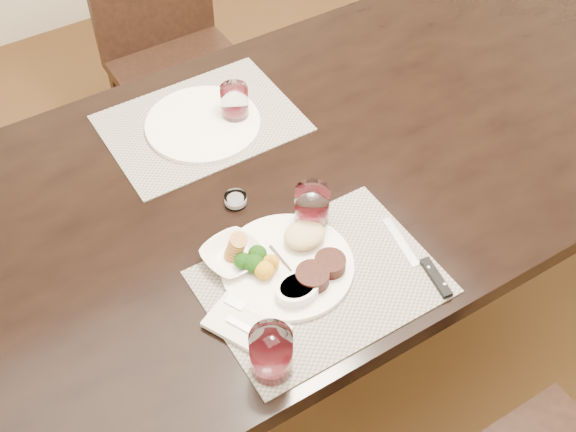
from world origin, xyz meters
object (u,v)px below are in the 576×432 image
chair_far (170,44)px  dinner_plate (293,261)px  wine_glass_near (312,209)px  far_plate (203,124)px  steak_knife (427,269)px  cracker_bowl (233,255)px

chair_far → dinner_plate: bearing=-101.9°
chair_far → wine_glass_near: bearing=-98.0°
wine_glass_near → far_plate: bearing=97.6°
steak_knife → cracker_bowl: bearing=154.6°
chair_far → far_plate: chair_far is taller
steak_knife → far_plate: size_ratio=0.84×
dinner_plate → far_plate: size_ratio=0.97×
dinner_plate → far_plate: dinner_plate is taller
dinner_plate → wine_glass_near: wine_glass_near is taller
wine_glass_near → dinner_plate: bearing=-140.5°
dinner_plate → far_plate: bearing=85.8°
dinner_plate → steak_knife: 0.27m
steak_knife → far_plate: same height
cracker_bowl → wine_glass_near: wine_glass_near is taller
dinner_plate → steak_knife: dinner_plate is taller
steak_knife → wine_glass_near: (-0.13, 0.23, 0.04)m
chair_far → cracker_bowl: (-0.35, -1.10, 0.27)m
dinner_plate → cracker_bowl: (-0.10, 0.08, 0.00)m
steak_knife → wine_glass_near: 0.27m
dinner_plate → steak_knife: bearing=-33.4°
steak_knife → dinner_plate: bearing=156.0°
steak_knife → cracker_bowl: 0.40m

